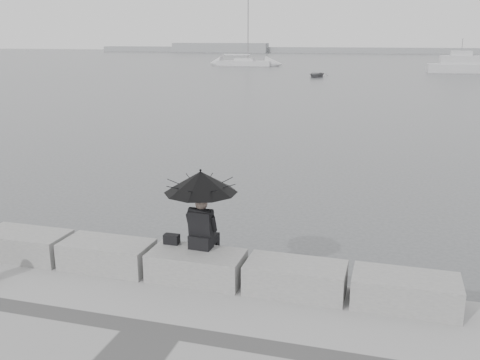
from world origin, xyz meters
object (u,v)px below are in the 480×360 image
(sailboat_left, at_px, (245,63))
(dinghy, at_px, (316,75))
(motor_cruiser, at_px, (468,66))
(seated_person, at_px, (201,190))

(sailboat_left, bearing_deg, dinghy, -55.70)
(dinghy, bearing_deg, motor_cruiser, 44.88)
(seated_person, height_order, dinghy, seated_person)
(motor_cruiser, bearing_deg, dinghy, -146.05)
(seated_person, relative_size, dinghy, 0.41)
(dinghy, bearing_deg, sailboat_left, 132.54)
(motor_cruiser, distance_m, dinghy, 22.29)
(sailboat_left, bearing_deg, motor_cruiser, -14.80)
(seated_person, xyz_separation_m, sailboat_left, (-21.01, 77.41, -1.51))
(sailboat_left, distance_m, motor_cruiser, 34.00)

